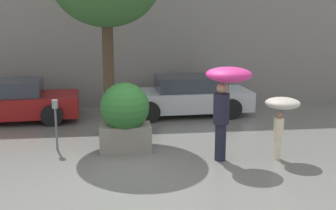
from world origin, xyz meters
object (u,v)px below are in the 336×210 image
Objects in this scene: parked_car_near at (186,97)px; person_adult at (226,89)px; parking_meter at (55,114)px; planter_box at (125,115)px; parked_car_far at (12,102)px; person_child at (282,109)px.

person_adult is at bearing 179.40° from parked_car_near.
person_adult is 1.69× the size of parking_meter.
person_adult is at bearing -21.58° from planter_box.
parked_car_far is (-5.36, -0.23, -0.00)m from parked_car_near.
person_child reaches higher than parked_car_far.
parked_car_near is 3.42× the size of parking_meter.
person_child is at bearing -13.25° from parking_meter.
person_adult is 1.34m from person_child.
person_adult reaches higher than person_child.
planter_box is 0.40× the size of parked_car_far.
parked_car_near is (-0.15, 4.42, -1.02)m from person_adult.
parked_car_far is at bearing 129.22° from person_adult.
parking_meter is (1.72, -3.06, 0.30)m from parked_car_far.
person_adult is 4.54m from parked_car_near.
planter_box is 1.19× the size of person_child.
parked_car_far is at bearing 119.38° from parking_meter.
planter_box is 2.45m from person_adult.
parked_car_near is 4.91m from parking_meter.
person_adult reaches higher than planter_box.
parked_car_far is at bearing 89.87° from parked_car_near.
person_child is (3.42, -0.92, 0.25)m from planter_box.
person_child reaches higher than parked_car_near.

